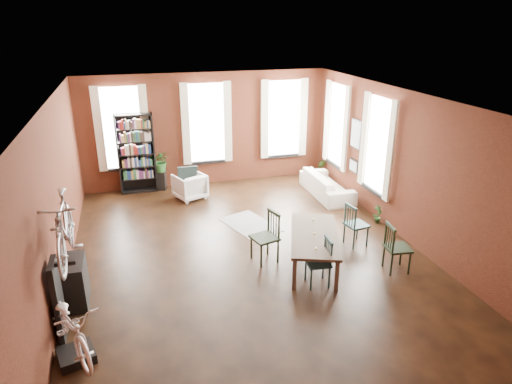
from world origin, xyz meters
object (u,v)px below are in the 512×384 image
object	(u,v)px
dining_chair_b	(265,238)
dining_table	(314,249)
dining_chair_d	(357,224)
bicycle_floor	(67,302)
bookshelf	(136,154)
cream_sofa	(327,181)
white_armchair	(190,185)
bike_trainer	(76,355)
plant_stand	(161,181)
console_table	(74,282)
dining_chair_a	(318,262)
dining_chair_c	(398,248)

from	to	relation	value
dining_chair_b	dining_table	bearing A→B (deg)	50.65
dining_chair_d	bicycle_floor	xyz separation A→B (m)	(-5.52, -2.11, 0.49)
bookshelf	cream_sofa	bearing A→B (deg)	-18.95
dining_table	white_armchair	world-z (taller)	white_armchair
dining_chair_d	cream_sofa	bearing A→B (deg)	-21.05
bookshelf	bike_trainer	xyz separation A→B (m)	(-1.18, -6.70, -1.03)
dining_chair_b	plant_stand	size ratio (longest dim) A/B	1.99
dining_table	cream_sofa	size ratio (longest dim) A/B	0.94
bicycle_floor	cream_sofa	bearing A→B (deg)	17.49
white_armchair	console_table	bearing A→B (deg)	37.22
dining_chair_d	bicycle_floor	bearing A→B (deg)	101.77
dining_chair_b	bike_trainer	size ratio (longest dim) A/B	2.15
console_table	dining_chair_b	bearing A→B (deg)	7.87
dining_table	bike_trainer	world-z (taller)	dining_table
dining_chair_d	bookshelf	distance (m)	6.33
dining_table	white_armchair	bearing A→B (deg)	133.98
dining_chair_b	console_table	world-z (taller)	dining_chair_b
dining_chair_b	plant_stand	world-z (taller)	dining_chair_b
white_armchair	bike_trainer	world-z (taller)	white_armchair
bookshelf	plant_stand	distance (m)	1.04
dining_table	console_table	size ratio (longest dim) A/B	2.46
cream_sofa	dining_chair_a	bearing A→B (deg)	153.76
dining_chair_c	dining_chair_a	bearing A→B (deg)	98.99
dining_table	cream_sofa	distance (m)	3.88
bookshelf	cream_sofa	size ratio (longest dim) A/B	1.06
dining_table	bookshelf	world-z (taller)	bookshelf
dining_table	dining_chair_d	world-z (taller)	dining_chair_d
dining_chair_a	dining_chair_d	size ratio (longest dim) A/B	0.98
dining_table	console_table	distance (m)	4.42
console_table	cream_sofa	bearing A→B (deg)	29.33
cream_sofa	bike_trainer	size ratio (longest dim) A/B	4.30
dining_chair_c	bike_trainer	xyz separation A→B (m)	(-5.77, -0.94, -0.41)
dining_chair_c	cream_sofa	distance (m)	4.07
dining_chair_a	bicycle_floor	world-z (taller)	bicycle_floor
dining_chair_a	plant_stand	bearing A→B (deg)	-153.41
bike_trainer	dining_chair_d	bearing A→B (deg)	21.16
white_armchair	dining_table	bearing A→B (deg)	91.76
dining_chair_a	bicycle_floor	bearing A→B (deg)	-73.29
dining_chair_a	console_table	xyz separation A→B (m)	(-4.21, 0.61, -0.06)
dining_chair_a	bike_trainer	bearing A→B (deg)	-72.93
dining_chair_d	plant_stand	xyz separation A→B (m)	(-3.74, 4.56, -0.21)
white_armchair	dining_chair_b	bearing A→B (deg)	82.29
cream_sofa	console_table	bearing A→B (deg)	119.33
plant_stand	dining_chair_d	bearing A→B (deg)	-50.63
dining_chair_c	bookshelf	world-z (taller)	bookshelf
dining_chair_b	dining_chair_d	world-z (taller)	dining_chair_b
plant_stand	dining_chair_b	bearing A→B (deg)	-70.78
dining_table	plant_stand	xyz separation A→B (m)	(-2.53, 5.12, -0.07)
dining_chair_a	dining_chair_d	distance (m)	1.89
console_table	plant_stand	size ratio (longest dim) A/B	1.53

